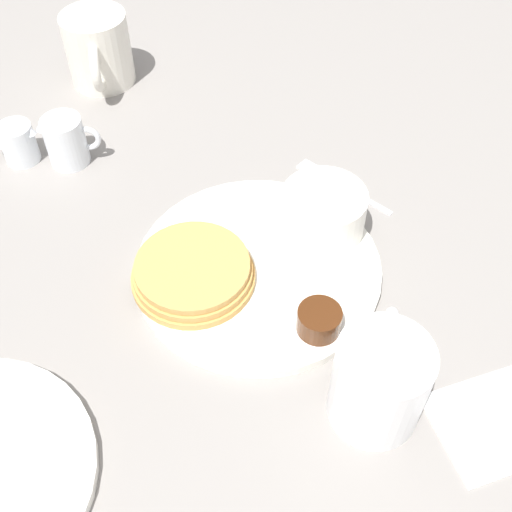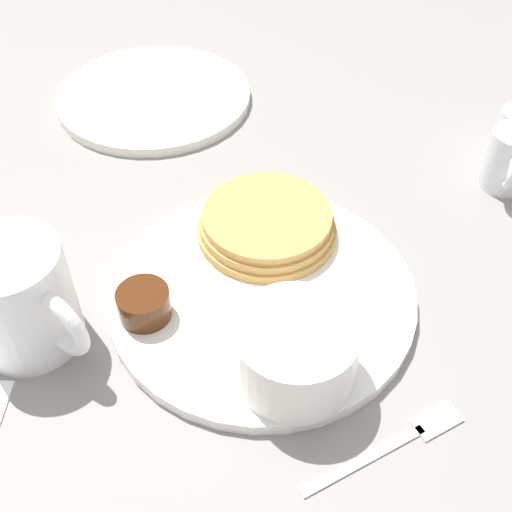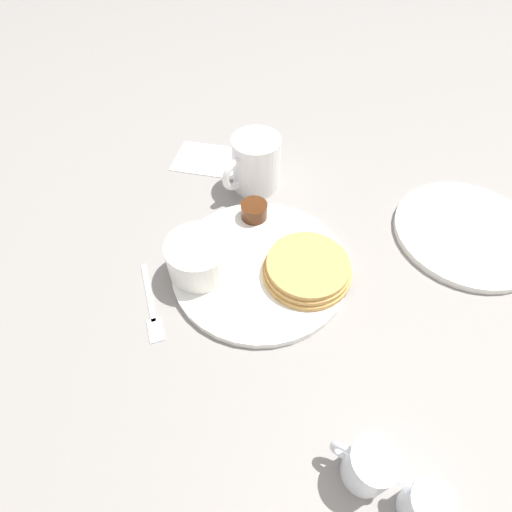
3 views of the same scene
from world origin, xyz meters
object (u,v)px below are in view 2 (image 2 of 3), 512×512
at_px(plate, 262,294).
at_px(fork, 402,439).
at_px(bowl, 295,350).
at_px(creamer_pitcher_near, 510,159).
at_px(coffee_mug, 22,299).

relative_size(plate, fork, 2.18).
height_order(bowl, creamer_pitcher_near, same).
relative_size(bowl, coffee_mug, 0.85).
relative_size(coffee_mug, creamer_pitcher_near, 1.48).
bearing_deg(creamer_pitcher_near, fork, 156.58).
height_order(plate, coffee_mug, coffee_mug).
relative_size(bowl, fork, 0.76).
height_order(creamer_pitcher_near, fork, creamer_pitcher_near).
bearing_deg(creamer_pitcher_near, coffee_mug, 118.40).
distance_m(bowl, coffee_mug, 0.22).
bearing_deg(creamer_pitcher_near, plate, 125.95).
distance_m(coffee_mug, fork, 0.32).
bearing_deg(plate, bowl, -160.51).
bearing_deg(fork, plate, 40.17).
bearing_deg(fork, bowl, 59.95).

